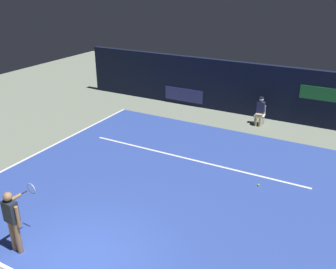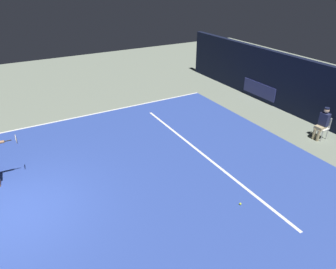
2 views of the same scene
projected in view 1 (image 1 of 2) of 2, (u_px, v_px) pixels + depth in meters
The scene contains 8 objects.
ground_plane at pixel (167, 182), 12.42m from camera, with size 35.05×35.05×0.00m, color gray.
court_surface at pixel (167, 182), 12.42m from camera, with size 11.16×10.74×0.01m, color #2D479E.
line_sideline_right at pixel (47, 148), 14.84m from camera, with size 0.10×10.74×0.01m, color white.
line_service at pixel (191, 160), 13.93m from camera, with size 8.70×0.10×0.01m, color white.
back_wall at pixel (243, 89), 18.15m from camera, with size 18.05×0.33×2.60m.
tennis_player at pixel (13, 218), 8.95m from camera, with size 0.57×0.95×1.73m.
line_judge_on_chair at pixel (260, 111), 16.99m from camera, with size 0.46×0.54×1.32m.
tennis_ball at pixel (258, 185), 12.17m from camera, with size 0.07×0.07×0.07m, color #CCE033.
Camera 1 is at (5.17, -5.08, 6.39)m, focal length 39.41 mm.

